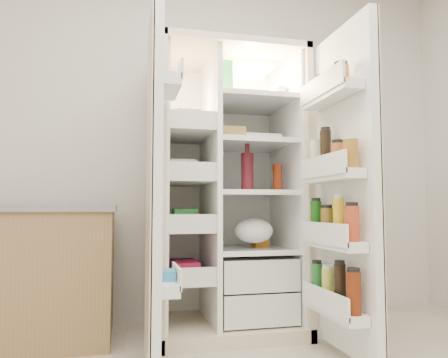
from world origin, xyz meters
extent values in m
cube|color=beige|center=(0.00, 2.00, 1.35)|extent=(4.00, 0.02, 2.70)
cube|color=beige|center=(0.18, 1.93, 0.90)|extent=(0.92, 0.04, 1.80)
cube|color=beige|center=(-0.26, 1.60, 0.90)|extent=(0.04, 0.70, 1.80)
cube|color=beige|center=(0.62, 1.60, 0.90)|extent=(0.04, 0.70, 1.80)
cube|color=beige|center=(0.18, 1.60, 1.78)|extent=(0.92, 0.70, 0.04)
cube|color=beige|center=(0.18, 1.60, 0.04)|extent=(0.92, 0.70, 0.08)
cube|color=white|center=(0.18, 1.90, 0.92)|extent=(0.84, 0.02, 1.68)
cube|color=white|center=(-0.23, 1.60, 0.92)|extent=(0.02, 0.62, 1.68)
cube|color=white|center=(0.59, 1.60, 0.92)|extent=(0.02, 0.62, 1.68)
cube|color=white|center=(0.07, 1.60, 0.92)|extent=(0.03, 0.62, 1.68)
cube|color=silver|center=(0.33, 1.58, 0.18)|extent=(0.47, 0.52, 0.19)
cube|color=silver|center=(0.33, 1.58, 0.39)|extent=(0.47, 0.52, 0.19)
cube|color=#FFD18C|center=(0.33, 1.65, 1.72)|extent=(0.30, 0.30, 0.02)
cube|color=silver|center=(-0.09, 1.60, 0.35)|extent=(0.28, 0.58, 0.02)
cube|color=silver|center=(-0.09, 1.60, 0.65)|extent=(0.28, 0.58, 0.02)
cube|color=silver|center=(-0.09, 1.60, 0.95)|extent=(0.28, 0.58, 0.02)
cube|color=silver|center=(-0.09, 1.60, 1.25)|extent=(0.28, 0.58, 0.02)
cube|color=silver|center=(0.33, 1.60, 0.52)|extent=(0.49, 0.58, 0.01)
cube|color=silver|center=(0.33, 1.60, 0.88)|extent=(0.49, 0.58, 0.01)
cube|color=silver|center=(0.33, 1.60, 1.20)|extent=(0.49, 0.58, 0.02)
cube|color=silver|center=(0.33, 1.60, 1.48)|extent=(0.49, 0.58, 0.02)
cube|color=#BF1B42|center=(-0.09, 1.60, 0.41)|extent=(0.16, 0.20, 0.10)
cube|color=#20782C|center=(-0.09, 1.60, 0.72)|extent=(0.14, 0.18, 0.12)
cube|color=white|center=(-0.09, 1.60, 0.99)|extent=(0.20, 0.22, 0.07)
cube|color=orange|center=(-0.09, 1.60, 1.33)|extent=(0.15, 0.16, 0.14)
cube|color=#4A3092|center=(-0.09, 1.60, 0.40)|extent=(0.18, 0.20, 0.09)
cube|color=#CE6824|center=(-0.09, 1.60, 0.71)|extent=(0.14, 0.18, 0.10)
cube|color=silver|center=(-0.09, 1.60, 1.02)|extent=(0.16, 0.16, 0.12)
sphere|color=orange|center=(0.21, 1.50, 0.12)|extent=(0.07, 0.07, 0.07)
sphere|color=orange|center=(0.30, 1.54, 0.12)|extent=(0.07, 0.07, 0.07)
sphere|color=orange|center=(0.40, 1.50, 0.12)|extent=(0.07, 0.07, 0.07)
sphere|color=orange|center=(0.26, 1.64, 0.12)|extent=(0.07, 0.07, 0.07)
sphere|color=orange|center=(0.36, 1.62, 0.12)|extent=(0.07, 0.07, 0.07)
sphere|color=orange|center=(0.46, 1.58, 0.12)|extent=(0.07, 0.07, 0.07)
sphere|color=orange|center=(0.18, 1.58, 0.12)|extent=(0.07, 0.07, 0.07)
ellipsoid|color=#427527|center=(0.33, 1.60, 0.40)|extent=(0.26, 0.24, 0.11)
cylinder|color=#4A1018|center=(0.29, 1.49, 1.01)|extent=(0.08, 0.08, 0.24)
cylinder|color=maroon|center=(0.49, 1.49, 0.98)|extent=(0.06, 0.06, 0.18)
cube|color=#248549|center=(0.15, 1.50, 1.60)|extent=(0.08, 0.08, 0.23)
cylinder|color=silver|center=(0.52, 1.54, 1.54)|extent=(0.11, 0.11, 0.10)
cylinder|color=#AC6627|center=(0.38, 1.67, 1.53)|extent=(0.06, 0.06, 0.08)
cube|color=white|center=(0.40, 1.56, 1.24)|extent=(0.25, 0.11, 0.06)
cube|color=tan|center=(0.21, 1.55, 1.26)|extent=(0.16, 0.09, 0.10)
ellipsoid|color=white|center=(0.35, 1.55, 0.61)|extent=(0.25, 0.23, 0.16)
cube|color=orange|center=(0.43, 1.66, 0.58)|extent=(0.09, 0.11, 0.11)
cube|color=white|center=(-0.32, 1.05, 0.90)|extent=(0.05, 0.40, 1.72)
cube|color=beige|center=(-0.35, 1.05, 0.90)|extent=(0.01, 0.40, 1.72)
cube|color=white|center=(-0.25, 1.05, 0.40)|extent=(0.09, 0.32, 0.06)
cube|color=white|center=(-0.25, 1.05, 1.40)|extent=(0.09, 0.32, 0.06)
cube|color=#338CCC|center=(-0.25, 1.05, 0.43)|extent=(0.07, 0.12, 0.10)
cube|color=white|center=(0.68, 0.96, 0.90)|extent=(0.05, 0.58, 1.72)
cube|color=beige|center=(0.70, 0.96, 0.90)|extent=(0.01, 0.58, 1.72)
cube|color=white|center=(0.59, 0.96, 0.26)|extent=(0.11, 0.50, 0.05)
cube|color=white|center=(0.59, 0.96, 0.60)|extent=(0.11, 0.50, 0.05)
cube|color=white|center=(0.59, 0.96, 0.95)|extent=(0.11, 0.50, 0.05)
cube|color=white|center=(0.59, 0.96, 1.38)|extent=(0.11, 0.50, 0.05)
cylinder|color=#61210A|center=(0.59, 0.76, 0.39)|extent=(0.07, 0.07, 0.20)
cylinder|color=black|center=(0.59, 0.89, 0.40)|extent=(0.06, 0.06, 0.22)
cylinder|color=#BEC842|center=(0.59, 1.02, 0.38)|extent=(0.06, 0.06, 0.18)
cylinder|color=#246E2D|center=(0.59, 1.15, 0.38)|extent=(0.06, 0.06, 0.19)
cylinder|color=#AC371C|center=(0.59, 0.76, 0.71)|extent=(0.07, 0.07, 0.17)
cylinder|color=gold|center=(0.59, 0.89, 0.73)|extent=(0.06, 0.06, 0.21)
cylinder|color=brown|center=(0.59, 1.02, 0.70)|extent=(0.07, 0.07, 0.16)
cylinder|color=#185513|center=(0.59, 1.15, 0.72)|extent=(0.06, 0.06, 0.20)
cylinder|color=#8E611F|center=(0.59, 0.76, 1.04)|extent=(0.07, 0.07, 0.14)
cylinder|color=#A7542B|center=(0.59, 0.89, 1.04)|extent=(0.07, 0.07, 0.14)
cylinder|color=black|center=(0.59, 1.02, 1.09)|extent=(0.06, 0.06, 0.23)
cylinder|color=beige|center=(0.59, 1.15, 1.06)|extent=(0.06, 0.06, 0.18)
cylinder|color=#9E5927|center=(0.59, 0.84, 1.45)|extent=(0.08, 0.08, 0.10)
cylinder|color=brown|center=(0.59, 1.06, 1.45)|extent=(0.08, 0.08, 0.10)
cube|color=olive|center=(-1.06, 1.62, 0.38)|extent=(1.07, 0.55, 0.76)
cube|color=gray|center=(-1.06, 1.62, 0.78)|extent=(1.10, 0.59, 0.04)
camera|label=1|loc=(-0.46, -1.07, 0.78)|focal=34.00mm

